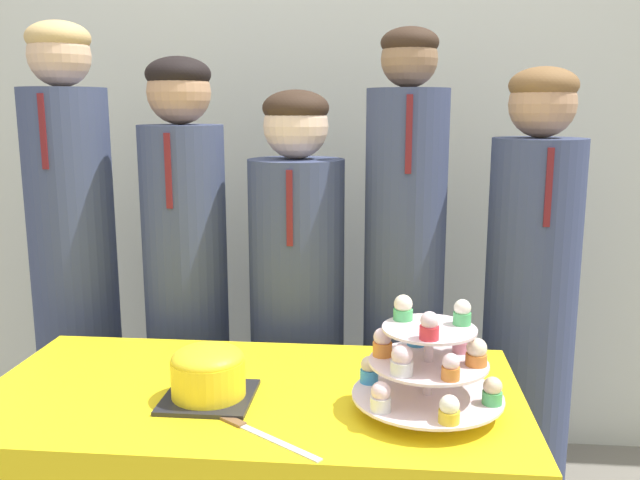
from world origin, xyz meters
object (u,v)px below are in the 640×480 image
(round_cake, at_px, (208,372))
(student_1, at_px, (187,303))
(cake_knife, at_px, (246,428))
(student_0, at_px, (76,286))
(student_4, at_px, (529,321))
(student_3, at_px, (403,300))
(cupcake_stand, at_px, (428,363))
(student_2, at_px, (297,326))

(round_cake, xyz_separation_m, student_1, (-0.24, 0.65, -0.04))
(cake_knife, distance_m, student_1, 0.86)
(student_0, distance_m, student_4, 1.45)
(student_0, xyz_separation_m, student_3, (1.06, -0.00, -0.02))
(round_cake, height_order, student_1, student_1)
(student_1, bearing_deg, round_cake, -69.60)
(cupcake_stand, relative_size, student_0, 0.20)
(round_cake, bearing_deg, cake_knife, -49.67)
(student_2, bearing_deg, cake_knife, -90.34)
(student_0, xyz_separation_m, student_1, (0.37, -0.00, -0.05))
(cupcake_stand, height_order, student_3, student_3)
(student_2, bearing_deg, student_3, -0.00)
(student_0, bearing_deg, student_4, -0.00)
(student_1, relative_size, student_2, 1.07)
(student_3, bearing_deg, student_1, 180.00)
(round_cake, distance_m, student_4, 1.06)
(cake_knife, distance_m, student_4, 1.07)
(round_cake, xyz_separation_m, student_0, (-0.61, 0.65, 0.01))
(student_0, relative_size, student_2, 1.15)
(student_1, bearing_deg, student_0, 180.00)
(student_2, distance_m, student_3, 0.35)
(cake_knife, distance_m, student_0, 1.07)
(cupcake_stand, bearing_deg, student_2, 119.31)
(cake_knife, bearing_deg, student_4, 82.79)
(cupcake_stand, xyz_separation_m, student_4, (0.35, 0.66, -0.11))
(student_3, height_order, student_4, student_3)
(cake_knife, bearing_deg, student_3, 102.20)
(student_1, height_order, student_3, student_3)
(round_cake, distance_m, cake_knife, 0.19)
(student_3, bearing_deg, cupcake_stand, -86.91)
(cake_knife, xyz_separation_m, student_3, (0.34, 0.78, 0.06))
(student_2, xyz_separation_m, student_4, (0.72, -0.00, 0.04))
(round_cake, distance_m, student_3, 0.79)
(round_cake, relative_size, student_2, 0.14)
(student_4, bearing_deg, cupcake_stand, -117.97)
(student_0, height_order, student_2, student_0)
(cupcake_stand, distance_m, student_2, 0.77)
(cake_knife, xyz_separation_m, student_2, (0.00, 0.78, -0.04))
(cake_knife, height_order, student_1, student_1)
(round_cake, relative_size, student_3, 0.13)
(student_3, bearing_deg, student_2, 180.00)
(cake_knife, relative_size, cupcake_stand, 0.78)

